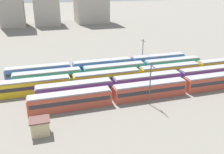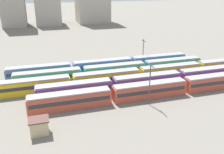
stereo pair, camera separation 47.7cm
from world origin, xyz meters
name	(u,v)px [view 1 (the left image)]	position (x,y,z in m)	size (l,w,h in m)	color
ground_plane	(61,90)	(0.00, 10.40, 0.00)	(600.00, 600.00, 0.00)	slate
train_track_0	(184,85)	(29.48, 0.00, 1.90)	(74.70, 3.06, 3.75)	#BC4C38
train_track_1	(209,74)	(40.66, 5.20, 1.90)	(93.60, 3.06, 3.75)	#6B429E
train_track_2	(170,71)	(31.31, 10.40, 1.90)	(93.60, 3.06, 3.75)	yellow
train_track_3	(114,70)	(16.15, 15.60, 1.90)	(55.80, 3.06, 3.75)	teal
train_track_4	(102,66)	(13.95, 20.80, 1.90)	(55.80, 3.06, 3.75)	#4C70BC
catenary_pole_0	(150,82)	(18.36, -3.24, 5.47)	(0.24, 3.20, 9.85)	#4C4C51
catenary_pole_1	(143,50)	(28.60, 23.83, 4.82)	(0.24, 3.20, 8.59)	#4C4C51
signal_hut	(40,126)	(-5.51, -8.21, 1.55)	(3.60, 3.00, 3.04)	#C6B284
distant_building_2	(46,5)	(3.20, 120.43, 12.16)	(15.70, 20.31, 24.31)	#B2A899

